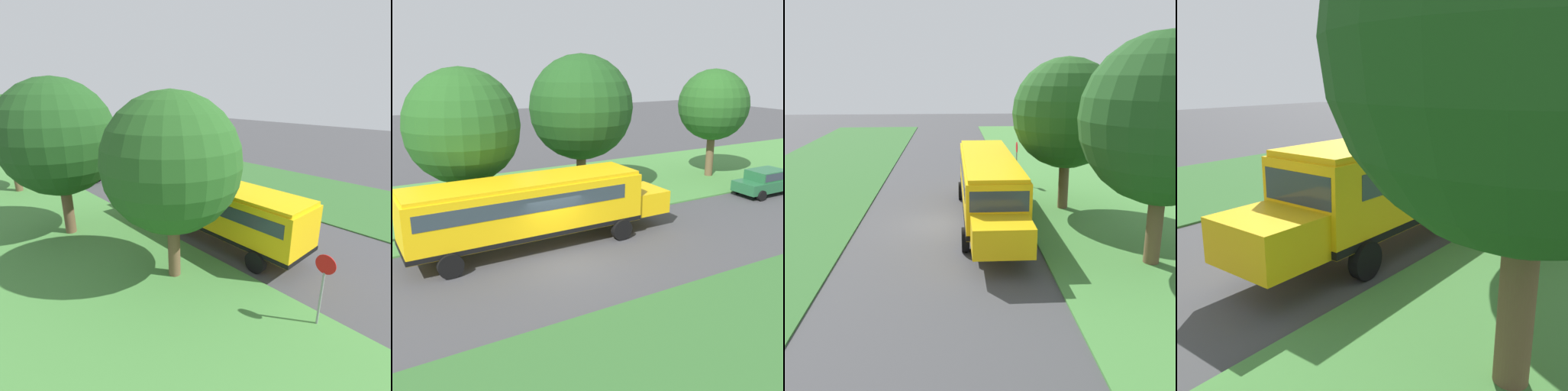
{
  "view_description": "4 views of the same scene",
  "coord_description": "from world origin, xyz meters",
  "views": [
    {
      "loc": [
        -13.5,
        -11.35,
        7.66
      ],
      "look_at": [
        -1.87,
        1.2,
        1.85
      ],
      "focal_mm": 28.0,
      "sensor_mm": 36.0,
      "label": 1
    },
    {
      "loc": [
        15.48,
        -7.87,
        8.03
      ],
      "look_at": [
        -2.26,
        2.33,
        1.97
      ],
      "focal_mm": 42.0,
      "sensor_mm": 36.0,
      "label": 2
    },
    {
      "loc": [
        -0.49,
        20.73,
        7.02
      ],
      "look_at": [
        -1.81,
        -0.57,
        1.25
      ],
      "focal_mm": 42.0,
      "sensor_mm": 36.0,
      "label": 3
    },
    {
      "loc": [
        -10.16,
        11.68,
        4.9
      ],
      "look_at": [
        -1.13,
        0.13,
        1.14
      ],
      "focal_mm": 42.0,
      "sensor_mm": 36.0,
      "label": 4
    }
  ],
  "objects": [
    {
      "name": "ground_plane",
      "position": [
        0.0,
        0.0,
        0.0
      ],
      "size": [
        120.0,
        120.0,
        0.0
      ],
      "primitive_type": "plane",
      "color": "#424244"
    },
    {
      "name": "oak_tree_roadside_mid",
      "position": [
        -7.83,
        5.27,
        5.38
      ],
      "size": [
        6.03,
        6.03,
        8.44
      ],
      "color": "brown",
      "rests_on": "ground"
    },
    {
      "name": "grass_far_side",
      "position": [
        9.0,
        0.0,
        0.04
      ],
      "size": [
        10.0,
        80.0,
        0.07
      ],
      "primitive_type": "cube",
      "color": "#33662D",
      "rests_on": "ground"
    },
    {
      "name": "oak_tree_beside_bus",
      "position": [
        -6.24,
        -2.3,
        5.13
      ],
      "size": [
        5.53,
        5.53,
        7.79
      ],
      "color": "brown",
      "rests_on": "ground"
    },
    {
      "name": "school_bus",
      "position": [
        -2.22,
        -0.5,
        1.92
      ],
      "size": [
        2.84,
        12.42,
        3.16
      ],
      "color": "yellow",
      "rests_on": "ground"
    },
    {
      "name": "stop_sign",
      "position": [
        -4.6,
        -7.93,
        1.74
      ],
      "size": [
        0.08,
        0.68,
        2.74
      ],
      "color": "gray",
      "rests_on": "ground"
    }
  ]
}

